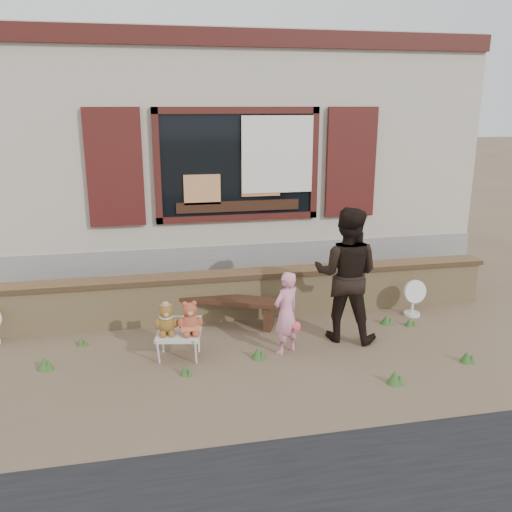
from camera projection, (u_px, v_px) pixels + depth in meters
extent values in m
plane|color=brown|center=(266.00, 344.00, 6.86)|extent=(80.00, 80.00, 0.00)
cube|color=#A09482|center=(215.00, 133.00, 10.45)|extent=(8.00, 5.00, 3.20)
cube|color=gray|center=(217.00, 234.00, 10.99)|extent=(8.04, 5.04, 0.80)
cube|color=black|center=(238.00, 165.00, 8.16)|extent=(2.30, 0.04, 1.50)
cube|color=#401612|center=(237.00, 110.00, 7.93)|extent=(2.50, 0.08, 0.10)
cube|color=#401612|center=(238.00, 217.00, 8.36)|extent=(2.50, 0.08, 0.10)
cube|color=#401612|center=(157.00, 167.00, 7.91)|extent=(0.10, 0.08, 1.70)
cube|color=#401612|center=(314.00, 163.00, 8.38)|extent=(0.10, 0.08, 1.70)
cube|color=black|center=(115.00, 168.00, 7.78)|extent=(0.80, 0.07, 1.70)
cube|color=black|center=(351.00, 163.00, 8.48)|extent=(0.80, 0.07, 1.70)
cube|color=white|center=(277.00, 155.00, 8.17)|extent=(1.10, 0.02, 1.15)
cube|color=#401612|center=(236.00, 37.00, 7.68)|extent=(8.00, 0.12, 0.25)
cube|color=black|center=(238.00, 206.00, 8.30)|extent=(1.90, 0.06, 0.16)
cube|color=tan|center=(202.00, 190.00, 8.12)|extent=(0.55, 0.06, 0.45)
cube|color=#E08447|center=(261.00, 178.00, 8.25)|extent=(0.60, 0.06, 0.55)
cube|color=tan|center=(250.00, 296.00, 7.72)|extent=(7.00, 0.30, 0.60)
cube|color=brown|center=(250.00, 274.00, 7.63)|extent=(7.10, 0.36, 0.07)
cube|color=#341D12|center=(221.00, 299.00, 7.40)|extent=(1.53, 0.94, 0.06)
cube|color=#341D12|center=(175.00, 309.00, 7.60)|extent=(0.21, 0.30, 0.33)
cube|color=#341D12|center=(269.00, 317.00, 7.31)|extent=(0.21, 0.30, 0.33)
cube|color=beige|center=(179.00, 334.00, 6.43)|extent=(0.59, 0.55, 0.04)
cylinder|color=silver|center=(158.00, 354.00, 6.28)|extent=(0.03, 0.03, 0.28)
cylinder|color=silver|center=(196.00, 354.00, 6.28)|extent=(0.03, 0.03, 0.28)
cylinder|color=silver|center=(164.00, 340.00, 6.66)|extent=(0.03, 0.03, 0.28)
cylinder|color=silver|center=(199.00, 340.00, 6.67)|extent=(0.03, 0.03, 0.28)
imported|color=pink|center=(286.00, 313.00, 6.50)|extent=(0.45, 0.40, 1.03)
imported|color=black|center=(346.00, 275.00, 6.83)|extent=(1.05, 0.98, 1.73)
cylinder|color=white|center=(412.00, 314.00, 7.80)|extent=(0.23, 0.23, 0.04)
cylinder|color=white|center=(413.00, 304.00, 7.76)|extent=(0.04, 0.04, 0.29)
cylinder|color=white|center=(414.00, 291.00, 7.71)|extent=(0.33, 0.12, 0.34)
cone|color=#355B24|center=(467.00, 356.00, 6.37)|extent=(0.15, 0.15, 0.14)
cone|color=#355B24|center=(81.00, 341.00, 6.83)|extent=(0.11, 0.11, 0.10)
cone|color=#355B24|center=(394.00, 377.00, 5.88)|extent=(0.17, 0.17, 0.15)
cone|color=#355B24|center=(258.00, 353.00, 6.46)|extent=(0.15, 0.15, 0.14)
cone|color=#355B24|center=(185.00, 370.00, 6.06)|extent=(0.11, 0.11, 0.13)
cone|color=#355B24|center=(386.00, 320.00, 7.49)|extent=(0.16, 0.16, 0.12)
cone|color=#355B24|center=(44.00, 363.00, 6.20)|extent=(0.18, 0.18, 0.15)
cone|color=#355B24|center=(410.00, 322.00, 7.42)|extent=(0.12, 0.12, 0.11)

